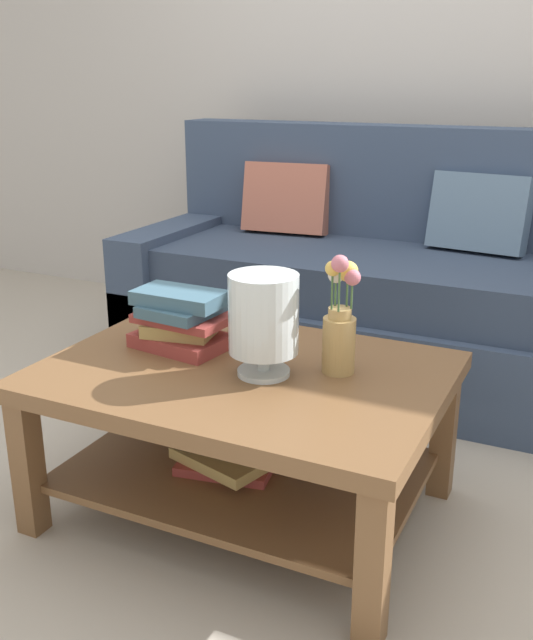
% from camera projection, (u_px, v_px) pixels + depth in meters
% --- Properties ---
extents(ground_plane, '(10.00, 10.00, 0.00)m').
position_uv_depth(ground_plane, '(276.00, 462.00, 2.52)').
color(ground_plane, '#ADA393').
extents(back_wall, '(6.40, 0.12, 2.70)m').
position_uv_depth(back_wall, '(422.00, 58.00, 3.49)').
color(back_wall, '#BCB7B2').
rests_on(back_wall, ground).
extents(couch, '(2.09, 0.90, 1.06)m').
position_uv_depth(couch, '(370.00, 291.00, 3.22)').
color(couch, '#384760').
rests_on(couch, ground).
extents(coffee_table, '(1.14, 0.83, 0.47)m').
position_uv_depth(coffee_table, '(243.00, 410.00, 2.13)').
color(coffee_table, brown).
rests_on(coffee_table, ground).
extents(book_stack_main, '(0.31, 0.24, 0.18)m').
position_uv_depth(book_stack_main, '(182.00, 320.00, 2.22)').
color(book_stack_main, '#993833').
rests_on(book_stack_main, coffee_table).
extents(glass_hurricane_vase, '(0.19, 0.19, 0.29)m').
position_uv_depth(glass_hurricane_vase, '(264.00, 317.00, 1.99)').
color(glass_hurricane_vase, silver).
rests_on(glass_hurricane_vase, coffee_table).
extents(flower_pitcher, '(0.10, 0.11, 0.35)m').
position_uv_depth(flower_pitcher, '(340.00, 323.00, 2.02)').
color(flower_pitcher, tan).
rests_on(flower_pitcher, coffee_table).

